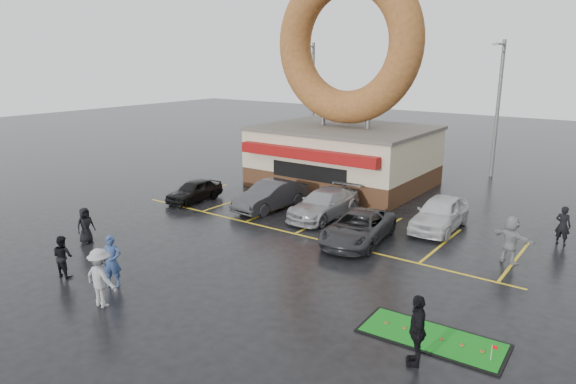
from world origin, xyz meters
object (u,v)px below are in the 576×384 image
Objects in this scene: car_silver at (324,204)px; streetlight_mid at (498,106)px; putting_green at (432,338)px; person_cameraman at (417,330)px; car_grey at (358,227)px; person_blue at (112,261)px; donut_shop at (345,114)px; car_dgrey at (271,195)px; streetlight_left at (312,97)px; car_black at (194,191)px; dumpster at (284,167)px; car_white at (440,213)px.

streetlight_mid is at bearing 74.43° from car_silver.
person_cameraman is at bearing -86.74° from putting_green.
person_blue reaches higher than car_grey.
person_cameraman is at bearing -54.34° from donut_shop.
streetlight_mid is 1.97× the size of car_dgrey.
putting_green is at bearing -49.46° from streetlight_left.
car_black is at bearing 170.01° from car_grey.
car_silver is at bearing 137.38° from putting_green.
streetlight_left is at bearing 73.67° from person_blue.
donut_shop is 2.96× the size of car_dgrey.
person_blue reaches higher than car_dgrey.
car_black is at bearing 87.14° from person_blue.
person_cameraman is (16.36, -7.77, 0.38)m from car_black.
streetlight_mid reaches higher than car_black.
donut_shop is 19.15m from putting_green.
putting_green is at bearing -36.67° from dumpster.
car_grey is 9.30m from person_cameraman.
donut_shop is at bearing 58.26° from car_black.
streetlight_mid is at bearing 68.46° from car_dgrey.
car_dgrey is (-0.35, -7.07, -3.71)m from donut_shop.
car_silver reaches higher than car_grey.
donut_shop is 10.59m from streetlight_mid.
streetlight_left is 1.87× the size of car_silver.
person_cameraman is 1.74m from putting_green.
putting_green is (10.47, 3.22, -0.91)m from person_blue.
dumpster is (-11.50, -8.26, -4.13)m from streetlight_mid.
car_white is at bearing -38.23° from streetlight_left.
dumpster is at bearing -158.88° from person_cameraman.
person_cameraman reaches higher than person_blue.
donut_shop is 7.99m from car_dgrey.
streetlight_mid is (14.00, 1.00, 0.00)m from streetlight_left.
streetlight_left is 4.79× the size of person_blue.
car_black is (-11.79, -16.31, -4.17)m from streetlight_mid.
donut_shop is 2.81× the size of car_grey.
car_grey is (-1.14, -16.74, -4.11)m from streetlight_mid.
car_silver is 1.15× the size of putting_green.
car_grey is (10.66, -0.43, 0.06)m from car_black.
putting_green is (16.28, -6.31, -0.58)m from car_black.
car_silver is at bearing -106.40° from streetlight_mid.
car_black is at bearing -159.21° from car_dgrey.
car_white reaches higher than dumpster.
car_white is at bearing 12.79° from car_black.
car_grey is 1.15× the size of putting_green.
person_cameraman reaches higher than car_silver.
streetlight_mid is 1.98× the size of car_white.
car_white reaches higher than car_grey.
person_cameraman is 22.55m from dumpster.
car_white is 11.68m from person_cameraman.
streetlight_left and streetlight_mid have the same top height.
car_grey is 1.05× the size of car_white.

